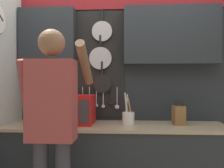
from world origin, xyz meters
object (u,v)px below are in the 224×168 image
utensil_crock (128,117)px  knife_block (179,115)px  microwave (71,109)px  person (52,116)px

utensil_crock → knife_block: bearing=0.1°
microwave → knife_block: bearing=0.0°
utensil_crock → person: 0.90m
microwave → knife_block: 1.13m
microwave → person: person is taller
utensil_crock → person: (-0.62, -0.64, 0.09)m
microwave → utensil_crock: utensil_crock is taller
knife_block → person: size_ratio=0.15×
microwave → utensil_crock: size_ratio=1.44×
microwave → person: (-0.01, -0.64, 0.01)m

